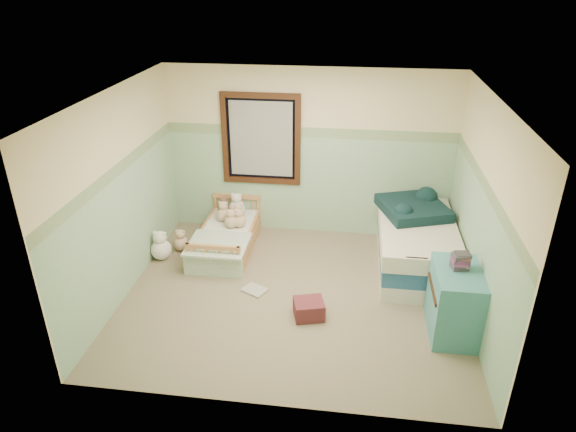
# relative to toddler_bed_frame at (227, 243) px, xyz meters

# --- Properties ---
(floor) EXTENTS (4.20, 3.60, 0.02)m
(floor) POSITION_rel_toddler_bed_frame_xyz_m (1.11, -1.05, -0.11)
(floor) COLOR #71654F
(floor) RESTS_ON ground
(ceiling) EXTENTS (4.20, 3.60, 0.02)m
(ceiling) POSITION_rel_toddler_bed_frame_xyz_m (1.11, -1.05, 2.41)
(ceiling) COLOR silver
(ceiling) RESTS_ON wall_back
(wall_back) EXTENTS (4.20, 0.04, 2.50)m
(wall_back) POSITION_rel_toddler_bed_frame_xyz_m (1.11, 0.75, 1.15)
(wall_back) COLOR beige
(wall_back) RESTS_ON floor
(wall_front) EXTENTS (4.20, 0.04, 2.50)m
(wall_front) POSITION_rel_toddler_bed_frame_xyz_m (1.11, -2.85, 1.15)
(wall_front) COLOR beige
(wall_front) RESTS_ON floor
(wall_left) EXTENTS (0.04, 3.60, 2.50)m
(wall_left) POSITION_rel_toddler_bed_frame_xyz_m (-0.99, -1.05, 1.15)
(wall_left) COLOR beige
(wall_left) RESTS_ON floor
(wall_right) EXTENTS (0.04, 3.60, 2.50)m
(wall_right) POSITION_rel_toddler_bed_frame_xyz_m (3.21, -1.05, 1.15)
(wall_right) COLOR beige
(wall_right) RESTS_ON floor
(wainscot_mint) EXTENTS (4.20, 0.01, 1.50)m
(wainscot_mint) POSITION_rel_toddler_bed_frame_xyz_m (1.11, 0.74, 0.65)
(wainscot_mint) COLOR #87AE8E
(wainscot_mint) RESTS_ON floor
(border_strip) EXTENTS (4.20, 0.01, 0.15)m
(border_strip) POSITION_rel_toddler_bed_frame_xyz_m (1.11, 0.74, 1.48)
(border_strip) COLOR #386341
(border_strip) RESTS_ON wall_back
(window_frame) EXTENTS (1.16, 0.06, 1.36)m
(window_frame) POSITION_rel_toddler_bed_frame_xyz_m (0.41, 0.71, 1.35)
(window_frame) COLOR black
(window_frame) RESTS_ON wall_back
(window_blinds) EXTENTS (0.92, 0.01, 1.12)m
(window_blinds) POSITION_rel_toddler_bed_frame_xyz_m (0.41, 0.72, 1.35)
(window_blinds) COLOR #ADADA5
(window_blinds) RESTS_ON window_frame
(toddler_bed_frame) EXTENTS (0.74, 1.48, 0.19)m
(toddler_bed_frame) POSITION_rel_toddler_bed_frame_xyz_m (0.00, 0.00, 0.00)
(toddler_bed_frame) COLOR #BC7847
(toddler_bed_frame) RESTS_ON floor
(toddler_mattress) EXTENTS (0.68, 1.42, 0.12)m
(toddler_mattress) POSITION_rel_toddler_bed_frame_xyz_m (0.00, 0.00, 0.16)
(toddler_mattress) COLOR white
(toddler_mattress) RESTS_ON toddler_bed_frame
(patchwork_quilt) EXTENTS (0.81, 0.74, 0.03)m
(patchwork_quilt) POSITION_rel_toddler_bed_frame_xyz_m (0.00, -0.46, 0.23)
(patchwork_quilt) COLOR #6EACDA
(patchwork_quilt) RESTS_ON toddler_mattress
(plush_bed_brown) EXTENTS (0.19, 0.19, 0.19)m
(plush_bed_brown) POSITION_rel_toddler_bed_frame_xyz_m (-0.15, 0.50, 0.31)
(plush_bed_brown) COLOR brown
(plush_bed_brown) RESTS_ON toddler_mattress
(plush_bed_white) EXTENTS (0.24, 0.24, 0.24)m
(plush_bed_white) POSITION_rel_toddler_bed_frame_xyz_m (0.05, 0.50, 0.33)
(plush_bed_white) COLOR white
(plush_bed_white) RESTS_ON toddler_mattress
(plush_bed_tan) EXTENTS (0.21, 0.21, 0.21)m
(plush_bed_tan) POSITION_rel_toddler_bed_frame_xyz_m (-0.10, 0.28, 0.32)
(plush_bed_tan) COLOR #D4B08D
(plush_bed_tan) RESTS_ON toddler_mattress
(plush_bed_dark) EXTENTS (0.16, 0.16, 0.16)m
(plush_bed_dark) POSITION_rel_toddler_bed_frame_xyz_m (0.13, 0.28, 0.30)
(plush_bed_dark) COLOR black
(plush_bed_dark) RESTS_ON toddler_mattress
(plush_floor_cream) EXTENTS (0.29, 0.29, 0.29)m
(plush_floor_cream) POSITION_rel_toddler_bed_frame_xyz_m (-0.84, -0.40, 0.05)
(plush_floor_cream) COLOR white
(plush_floor_cream) RESTS_ON floor
(plush_floor_tan) EXTENTS (0.22, 0.22, 0.22)m
(plush_floor_tan) POSITION_rel_toddler_bed_frame_xyz_m (-0.64, -0.13, 0.02)
(plush_floor_tan) COLOR #D4B08D
(plush_floor_tan) RESTS_ON floor
(twin_bed_frame) EXTENTS (0.96, 1.91, 0.22)m
(twin_bed_frame) POSITION_rel_toddler_bed_frame_xyz_m (2.66, -0.11, 0.01)
(twin_bed_frame) COLOR silver
(twin_bed_frame) RESTS_ON floor
(twin_boxspring) EXTENTS (0.96, 1.91, 0.22)m
(twin_boxspring) POSITION_rel_toddler_bed_frame_xyz_m (2.66, -0.11, 0.23)
(twin_boxspring) COLOR navy
(twin_boxspring) RESTS_ON twin_bed_frame
(twin_mattress) EXTENTS (0.99, 1.95, 0.22)m
(twin_mattress) POSITION_rel_toddler_bed_frame_xyz_m (2.66, -0.11, 0.45)
(twin_mattress) COLOR beige
(twin_mattress) RESTS_ON twin_boxspring
(teal_blanket) EXTENTS (1.05, 1.08, 0.14)m
(teal_blanket) POSITION_rel_toddler_bed_frame_xyz_m (2.61, 0.19, 0.63)
(teal_blanket) COLOR black
(teal_blanket) RESTS_ON twin_mattress
(dresser) EXTENTS (0.50, 0.79, 0.79)m
(dresser) POSITION_rel_toddler_bed_frame_xyz_m (2.95, -1.50, 0.30)
(dresser) COLOR teal
(dresser) RESTS_ON floor
(book_stack) EXTENTS (0.20, 0.17, 0.17)m
(book_stack) POSITION_rel_toddler_bed_frame_xyz_m (2.95, -1.44, 0.78)
(book_stack) COLOR #54393D
(book_stack) RESTS_ON dresser
(red_pillow) EXTENTS (0.41, 0.38, 0.21)m
(red_pillow) POSITION_rel_toddler_bed_frame_xyz_m (1.34, -1.45, 0.01)
(red_pillow) COLOR maroon
(red_pillow) RESTS_ON floor
(floor_book) EXTENTS (0.36, 0.33, 0.03)m
(floor_book) POSITION_rel_toddler_bed_frame_xyz_m (0.61, -1.02, -0.08)
(floor_book) COLOR #EE9A48
(floor_book) RESTS_ON floor
(extra_plush_0) EXTENTS (0.19, 0.19, 0.19)m
(extra_plush_0) POSITION_rel_toddler_bed_frame_xyz_m (0.06, 0.08, 0.31)
(extra_plush_0) COLOR #D4B08D
(extra_plush_0) RESTS_ON toddler_mattress
(extra_plush_1) EXTENTS (0.19, 0.19, 0.19)m
(extra_plush_1) POSITION_rel_toddler_bed_frame_xyz_m (0.13, 0.28, 0.31)
(extra_plush_1) COLOR #D4B08D
(extra_plush_1) RESTS_ON toddler_mattress
(extra_plush_2) EXTENTS (0.17, 0.17, 0.17)m
(extra_plush_2) POSITION_rel_toddler_bed_frame_xyz_m (0.03, 0.51, 0.30)
(extra_plush_2) COLOR white
(extra_plush_2) RESTS_ON toddler_mattress
(extra_plush_3) EXTENTS (0.19, 0.19, 0.19)m
(extra_plush_3) POSITION_rel_toddler_bed_frame_xyz_m (0.17, 0.11, 0.31)
(extra_plush_3) COLOR #D4B08D
(extra_plush_3) RESTS_ON toddler_mattress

